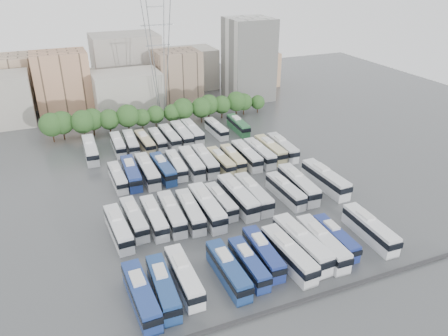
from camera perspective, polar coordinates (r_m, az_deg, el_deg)
name	(u,v)px	position (r m, az deg, el deg)	size (l,w,h in m)	color
ground	(219,194)	(88.77, -0.68, -3.45)	(220.00, 220.00, 0.00)	#424447
parapet	(307,300)	(64.91, 10.76, -16.57)	(56.00, 0.50, 0.50)	#2D2D30
tree_line	(153,113)	(123.22, -9.22, 7.12)	(64.49, 7.59, 7.88)	black
city_buildings	(115,77)	(149.51, -14.03, 11.43)	(102.00, 35.00, 20.00)	#9E998E
apartment_tower	(249,59)	(147.31, 3.24, 13.99)	(14.00, 14.00, 26.00)	silver
electricity_pylon	(159,54)	(128.01, -8.53, 14.50)	(9.00, 6.91, 33.83)	slate
bus_r0_s0	(141,295)	(63.19, -10.80, -15.96)	(3.09, 12.44, 3.88)	navy
bus_r0_s1	(163,287)	(64.01, -7.98, -15.13)	(3.09, 12.01, 3.74)	navy
bus_r0_s2	(184,276)	(65.46, -5.26, -13.85)	(2.68, 12.01, 3.76)	white
bus_r0_s4	(228,270)	(66.27, 0.54, -13.12)	(2.74, 12.09, 3.79)	navy
bus_r0_s5	(249,263)	(67.79, 3.22, -12.31)	(2.43, 10.96, 3.43)	navy
bus_r0_s6	(263,253)	(69.89, 5.12, -10.95)	(3.04, 11.64, 3.62)	navy
bus_r0_s7	(289,254)	(69.80, 8.43, -11.01)	(3.38, 12.91, 4.01)	silver
bus_r0_s8	(302,243)	(72.14, 10.12, -9.65)	(3.56, 13.75, 4.28)	silver
bus_r0_s9	(322,243)	(73.16, 12.68, -9.48)	(3.12, 12.84, 4.01)	silver
bus_r0_s10	(335,237)	(75.45, 14.34, -8.74)	(2.66, 10.98, 3.43)	navy
bus_r0_s12	(370,228)	(78.80, 18.53, -7.50)	(3.17, 12.67, 3.95)	white
bus_r1_s0	(118,228)	(77.23, -13.63, -7.61)	(3.19, 12.16, 3.78)	silver
bus_r1_s1	(134,218)	(79.34, -11.66, -6.45)	(2.96, 11.74, 3.66)	silver
bus_r1_s2	(154,217)	(79.02, -9.12, -6.36)	(2.58, 11.69, 3.67)	silver
bus_r1_s3	(172,213)	(79.61, -6.85, -5.86)	(3.09, 12.26, 3.82)	silver
bus_r1_s4	(190,211)	(79.94, -4.43, -5.61)	(3.25, 12.20, 3.79)	silver
bus_r1_s5	(207,207)	(80.66, -2.25, -5.05)	(3.01, 13.48, 4.22)	white
bus_r1_s6	(221,201)	(83.09, -0.43, -4.32)	(2.75, 11.11, 3.46)	silver
bus_r1_s7	(238,196)	(83.96, 1.79, -3.68)	(3.27, 13.64, 4.26)	silver
bus_r1_s8	(253,193)	(85.23, 3.81, -3.33)	(2.92, 12.84, 4.02)	silver
bus_r1_s10	(285,190)	(87.29, 8.02, -2.91)	(2.84, 11.85, 3.70)	silver
bus_r1_s11	(298,184)	(89.56, 9.67, -2.07)	(3.54, 13.43, 4.18)	silver
bus_r1_s13	(325,179)	(92.69, 13.09, -1.36)	(3.33, 13.67, 4.26)	silver
bus_r2_s1	(118,177)	(94.57, -13.72, -1.14)	(2.51, 10.91, 3.41)	silver
bus_r2_s2	(131,173)	(95.21, -12.03, -0.59)	(3.25, 12.62, 3.93)	navy
bus_r2_s3	(147,170)	(95.40, -9.99, -0.31)	(2.84, 12.89, 4.04)	silver
bus_r2_s4	(163,168)	(96.08, -7.98, -0.04)	(3.08, 12.15, 3.78)	navy
bus_r2_s5	(176,165)	(97.62, -6.25, 0.42)	(2.93, 11.39, 3.55)	white
bus_r2_s6	(191,163)	(97.88, -4.27, 0.72)	(3.21, 12.72, 3.96)	silver
bus_r2_s7	(205,160)	(98.72, -2.49, 1.01)	(3.28, 12.80, 3.98)	silver
bus_r2_s8	(221,161)	(98.80, -0.42, 0.92)	(2.83, 11.42, 3.56)	#C4B887
bus_r2_s9	(233,158)	(100.40, 1.17, 1.32)	(2.78, 11.14, 3.47)	beige
bus_r2_s10	(247,155)	(101.44, 2.97, 1.69)	(2.93, 12.50, 3.91)	silver
bus_r2_s11	(260,153)	(102.95, 4.66, 2.00)	(2.78, 12.35, 3.87)	silver
bus_r2_s12	(270,149)	(105.16, 6.06, 2.48)	(2.72, 12.37, 3.88)	beige
bus_r2_s13	(282,147)	(106.61, 7.62, 2.74)	(3.27, 12.59, 3.92)	silver
bus_r3_s0	(90,149)	(108.94, -17.06, 2.33)	(3.13, 12.89, 4.02)	silver
bus_r3_s2	(118,144)	(110.94, -13.69, 3.04)	(2.72, 11.21, 3.50)	silver
bus_r3_s3	(131,142)	(111.13, -12.07, 3.29)	(3.10, 11.66, 3.62)	silver
bus_r3_s4	(145,142)	(111.07, -10.32, 3.40)	(2.95, 11.26, 3.50)	#C7B589
bus_r3_s5	(158,139)	(112.08, -8.67, 3.72)	(2.49, 10.94, 3.43)	silver
bus_r3_s6	(170,137)	(113.00, -7.11, 4.10)	(2.82, 11.98, 3.74)	silver
bus_r3_s7	(182,134)	(114.14, -5.55, 4.47)	(2.92, 12.69, 3.97)	silver
bus_r3_s8	(192,131)	(115.61, -4.17, 4.79)	(2.88, 12.45, 3.90)	silver
bus_r3_s10	(216,128)	(117.93, -1.02, 5.19)	(2.75, 11.23, 3.50)	silver
bus_r3_s12	(238,125)	(120.26, 1.86, 5.64)	(2.97, 11.71, 3.65)	#2C663D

